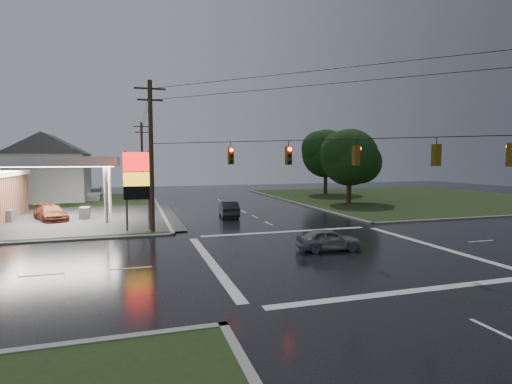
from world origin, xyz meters
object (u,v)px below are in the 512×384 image
object	(u,v)px
pylon_sign	(137,178)
tree_ne_near	(351,158)
utility_pole_n	(142,158)
house_near	(49,167)
tree_ne_far	(327,154)
car_crossing	(328,239)
utility_pole_nw	(151,155)
car_north	(229,209)
car_pump	(51,213)
house_far	(57,165)

from	to	relation	value
pylon_sign	tree_ne_near	bearing A→B (deg)	25.01
utility_pole_n	house_near	xyz separation A→B (m)	(-11.45, -2.00, -1.06)
utility_pole_n	tree_ne_far	size ratio (longest dim) A/B	1.07
tree_ne_far	car_crossing	world-z (taller)	tree_ne_far
pylon_sign	tree_ne_far	world-z (taller)	tree_ne_far
utility_pole_n	car_crossing	bearing A→B (deg)	-75.46
tree_ne_near	utility_pole_nw	bearing A→B (deg)	-152.14
pylon_sign	car_north	world-z (taller)	pylon_sign
pylon_sign	car_pump	xyz separation A→B (m)	(-7.23, 7.37, -3.31)
house_near	house_far	bearing A→B (deg)	94.76
house_near	car_pump	world-z (taller)	house_near
car_crossing	utility_pole_n	bearing A→B (deg)	21.66
tree_ne_near	car_pump	size ratio (longest dim) A/B	1.85
house_near	house_far	world-z (taller)	same
tree_ne_far	utility_pole_nw	bearing A→B (deg)	-137.41
utility_pole_nw	car_crossing	xyz separation A→B (m)	(9.69, -8.84, -5.07)
utility_pole_n	house_near	size ratio (longest dim) A/B	0.95
utility_pole_nw	house_near	bearing A→B (deg)	113.37
car_pump	pylon_sign	bearing A→B (deg)	-70.11
house_near	utility_pole_n	bearing A→B (deg)	9.91
tree_ne_far	car_north	bearing A→B (deg)	-136.96
tree_ne_near	car_pump	xyz separation A→B (m)	(-31.87, -4.12, -4.86)
utility_pole_nw	utility_pole_n	size ratio (longest dim) A/B	1.05
utility_pole_n	house_far	distance (m)	16.00
house_near	tree_ne_near	size ratio (longest dim) A/B	1.23
pylon_sign	car_pump	world-z (taller)	pylon_sign
utility_pole_nw	car_crossing	size ratio (longest dim) A/B	2.90
utility_pole_nw	car_pump	bearing A→B (deg)	134.51
tree_ne_far	car_crossing	xyz separation A→B (m)	(-16.96, -33.34, -5.53)
utility_pole_n	utility_pole_nw	bearing A→B (deg)	-90.00
utility_pole_n	tree_ne_far	distance (m)	26.96
pylon_sign	utility_pole_nw	distance (m)	2.22
pylon_sign	tree_ne_far	xyz separation A→B (m)	(27.65, 23.49, 2.17)
utility_pole_n	car_pump	world-z (taller)	utility_pole_n
utility_pole_nw	pylon_sign	bearing A→B (deg)	135.00
house_near	car_north	world-z (taller)	house_near
utility_pole_nw	car_north	size ratio (longest dim) A/B	2.47
tree_ne_near	tree_ne_far	distance (m)	12.39
house_far	utility_pole_nw	bearing A→B (deg)	-72.08
house_near	car_north	xyz separation A→B (m)	(18.64, -20.18, -3.67)
tree_ne_far	car_north	world-z (taller)	tree_ne_far
house_near	car_crossing	xyz separation A→B (m)	(21.14, -35.34, -3.76)
tree_ne_far	car_north	xyz separation A→B (m)	(-19.46, -18.17, -5.44)
utility_pole_nw	house_near	size ratio (longest dim) A/B	1.00
pylon_sign	utility_pole_n	bearing A→B (deg)	87.92
house_far	car_crossing	distance (m)	52.40
house_far	house_near	bearing A→B (deg)	-85.24
utility_pole_nw	utility_pole_n	world-z (taller)	utility_pole_nw
tree_ne_near	car_pump	world-z (taller)	tree_ne_near
pylon_sign	tree_ne_near	world-z (taller)	tree_ne_near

